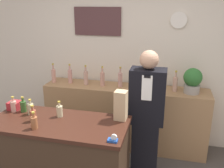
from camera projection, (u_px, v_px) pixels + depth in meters
back_wall at (124, 54)px, 3.73m from camera, size 5.20×0.09×2.70m
back_shelf at (125, 117)px, 3.73m from camera, size 2.37×0.45×0.93m
display_counter at (61, 160)px, 2.73m from camera, size 1.45×0.64×0.92m
shopkeeper at (146, 118)px, 2.95m from camera, size 0.41×0.26×1.61m
potted_plant at (193, 80)px, 3.31m from camera, size 0.25×0.25×0.34m
paper_bag at (121, 105)px, 2.59m from camera, size 0.13×0.13×0.31m
tape_dispenser at (113, 139)px, 2.21m from camera, size 0.09×0.06×0.07m
gift_box at (15, 105)px, 2.87m from camera, size 0.13×0.14×0.09m
counter_bottle_0 at (14, 106)px, 2.81m from camera, size 0.07×0.07×0.18m
counter_bottle_1 at (23, 106)px, 2.80m from camera, size 0.07×0.07×0.18m
counter_bottle_2 at (31, 109)px, 2.73m from camera, size 0.07×0.07×0.18m
counter_bottle_3 at (33, 115)px, 2.57m from camera, size 0.07×0.07×0.18m
counter_bottle_4 at (34, 122)px, 2.43m from camera, size 0.07×0.07×0.18m
counter_bottle_5 at (60, 111)px, 2.68m from camera, size 0.07×0.07×0.18m
shelf_bottle_0 at (54, 75)px, 3.78m from camera, size 0.06×0.06×0.29m
shelf_bottle_1 at (70, 76)px, 3.75m from camera, size 0.06×0.06×0.29m
shelf_bottle_2 at (86, 77)px, 3.68m from camera, size 0.06×0.06×0.29m
shelf_bottle_3 at (102, 79)px, 3.61m from camera, size 0.06×0.06×0.29m
shelf_bottle_4 at (120, 79)px, 3.59m from camera, size 0.06×0.06×0.29m
shelf_bottle_5 at (138, 81)px, 3.52m from camera, size 0.06×0.06×0.29m
shelf_bottle_6 at (156, 82)px, 3.47m from camera, size 0.06×0.06×0.29m
shelf_bottle_7 at (175, 84)px, 3.40m from camera, size 0.06×0.06×0.29m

